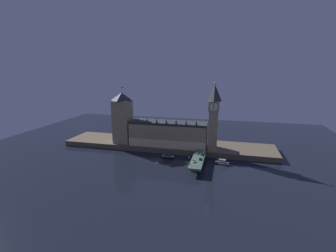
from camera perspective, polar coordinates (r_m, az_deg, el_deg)
ground_plane at (r=226.06m, az=-2.61°, el=-7.99°), size 400.00×400.00×0.00m
embankment at (r=260.67m, az=-0.15°, el=-4.47°), size 220.00×42.00×5.24m
parliament_hall at (r=249.23m, az=0.15°, el=-1.73°), size 78.35×23.29×29.56m
clock_tower at (r=231.62m, az=10.65°, el=2.50°), size 10.16×10.27×64.94m
victoria_tower at (r=260.47m, az=-10.59°, el=1.93°), size 17.57×17.57×58.91m
bridge at (r=212.44m, az=7.01°, el=-8.10°), size 10.42×46.00×6.92m
car_northbound_lead at (r=222.45m, az=6.82°, el=-6.35°), size 1.84×4.34×1.37m
car_northbound_trail at (r=203.30m, az=6.06°, el=-8.22°), size 1.92×4.21×1.49m
car_southbound_lead at (r=209.07m, az=7.58°, el=-7.67°), size 2.06×4.46×1.35m
car_southbound_trail at (r=220.09m, az=7.95°, el=-6.58°), size 1.97×4.39×1.57m
pedestrian_near_rail at (r=197.45m, az=5.12°, el=-8.80°), size 0.38×0.38×1.66m
pedestrian_mid_walk at (r=212.65m, az=8.33°, el=-7.25°), size 0.38×0.38×1.74m
pedestrian_far_rail at (r=222.99m, az=6.25°, el=-6.22°), size 0.38×0.38×1.70m
street_lamp_near at (r=197.23m, az=5.07°, el=-7.84°), size 1.34×0.60×6.47m
street_lamp_mid at (r=209.81m, az=8.42°, el=-6.62°), size 1.34×0.60×6.49m
street_lamp_far at (r=224.64m, az=6.27°, el=-5.17°), size 1.34×0.60×6.81m
boat_upstream at (r=230.12m, az=0.02°, el=-7.14°), size 12.78×4.53×4.62m
boat_downstream at (r=220.58m, az=12.54°, el=-8.36°), size 14.12×7.72×4.80m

